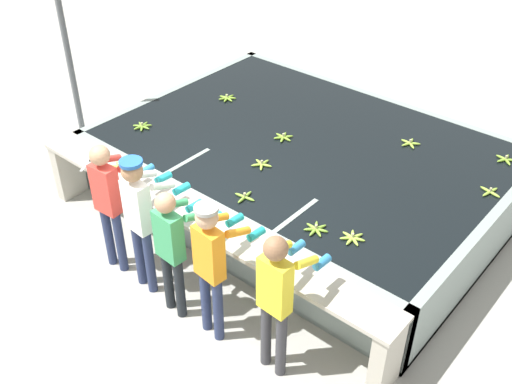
% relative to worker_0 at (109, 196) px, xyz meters
% --- Properties ---
extents(ground_plane, '(80.00, 80.00, 0.00)m').
position_rel_worker_0_xyz_m(ground_plane, '(0.85, 0.30, -1.05)').
color(ground_plane, '#A3A099').
rests_on(ground_plane, ground).
extents(wash_tank, '(5.35, 3.85, 0.90)m').
position_rel_worker_0_xyz_m(wash_tank, '(0.85, 2.67, -0.60)').
color(wash_tank, gray).
rests_on(wash_tank, ground).
extents(work_ledge, '(5.35, 0.45, 0.90)m').
position_rel_worker_0_xyz_m(work_ledge, '(0.85, 0.53, -0.39)').
color(work_ledge, '#B7B2A3').
rests_on(work_ledge, ground).
extents(worker_0, '(0.44, 0.73, 1.73)m').
position_rel_worker_0_xyz_m(worker_0, '(0.00, 0.00, 0.00)').
color(worker_0, navy).
rests_on(worker_0, ground).
extents(worker_1, '(0.43, 0.73, 1.77)m').
position_rel_worker_0_xyz_m(worker_1, '(0.55, -0.00, 0.04)').
color(worker_1, navy).
rests_on(worker_1, ground).
extents(worker_2, '(0.43, 0.72, 1.63)m').
position_rel_worker_0_xyz_m(worker_2, '(1.10, -0.05, -0.07)').
color(worker_2, '#1E2328').
rests_on(worker_2, ground).
extents(worker_3, '(0.44, 0.74, 1.71)m').
position_rel_worker_0_xyz_m(worker_3, '(1.66, -0.02, 0.00)').
color(worker_3, navy).
rests_on(worker_3, ground).
extents(worker_4, '(0.42, 0.72, 1.72)m').
position_rel_worker_0_xyz_m(worker_4, '(2.45, 0.05, -0.01)').
color(worker_4, '#38383D').
rests_on(worker_4, ground).
extents(banana_bunch_floating_0, '(0.28, 0.28, 0.08)m').
position_rel_worker_0_xyz_m(banana_bunch_floating_0, '(3.25, 3.14, -0.13)').
color(banana_bunch_floating_0, '#93BC3D').
rests_on(banana_bunch_floating_0, wash_tank).
extents(banana_bunch_floating_1, '(0.28, 0.28, 0.08)m').
position_rel_worker_0_xyz_m(banana_bunch_floating_1, '(-1.18, 1.49, -0.13)').
color(banana_bunch_floating_1, '#75A333').
rests_on(banana_bunch_floating_1, wash_tank).
extents(banana_bunch_floating_2, '(0.27, 0.28, 0.08)m').
position_rel_worker_0_xyz_m(banana_bunch_floating_2, '(1.96, 3.54, -0.13)').
color(banana_bunch_floating_2, '#93BC3D').
rests_on(banana_bunch_floating_2, wash_tank).
extents(banana_bunch_floating_3, '(0.28, 0.28, 0.08)m').
position_rel_worker_0_xyz_m(banana_bunch_floating_3, '(2.47, 1.33, -0.13)').
color(banana_bunch_floating_3, '#9EC642').
rests_on(banana_bunch_floating_3, wash_tank).
extents(banana_bunch_floating_4, '(0.28, 0.28, 0.08)m').
position_rel_worker_0_xyz_m(banana_bunch_floating_4, '(2.08, 1.20, -0.13)').
color(banana_bunch_floating_4, '#75A333').
rests_on(banana_bunch_floating_4, wash_tank).
extents(banana_bunch_floating_5, '(0.27, 0.27, 0.08)m').
position_rel_worker_0_xyz_m(banana_bunch_floating_5, '(3.11, 3.98, -0.13)').
color(banana_bunch_floating_5, '#7FAD33').
rests_on(banana_bunch_floating_5, wash_tank).
extents(banana_bunch_floating_6, '(0.28, 0.28, 0.08)m').
position_rel_worker_0_xyz_m(banana_bunch_floating_6, '(1.08, 1.14, -0.13)').
color(banana_bunch_floating_6, '#75A333').
rests_on(banana_bunch_floating_6, wash_tank).
extents(banana_bunch_floating_7, '(0.28, 0.27, 0.08)m').
position_rel_worker_0_xyz_m(banana_bunch_floating_7, '(0.55, 2.55, -0.13)').
color(banana_bunch_floating_7, '#7FAD33').
rests_on(banana_bunch_floating_7, wash_tank).
extents(banana_bunch_floating_8, '(0.28, 0.28, 0.08)m').
position_rel_worker_0_xyz_m(banana_bunch_floating_8, '(-0.87, 2.94, -0.13)').
color(banana_bunch_floating_8, '#7FAD33').
rests_on(banana_bunch_floating_8, wash_tank).
extents(banana_bunch_floating_9, '(0.28, 0.26, 0.08)m').
position_rel_worker_0_xyz_m(banana_bunch_floating_9, '(0.77, 1.82, -0.13)').
color(banana_bunch_floating_9, '#93BC3D').
rests_on(banana_bunch_floating_9, wash_tank).
extents(banana_bunch_ledge_0, '(0.27, 0.28, 0.08)m').
position_rel_worker_0_xyz_m(banana_bunch_ledge_0, '(-0.58, 0.59, -0.13)').
color(banana_bunch_ledge_0, '#9EC642').
rests_on(banana_bunch_ledge_0, work_ledge).
extents(knife_0, '(0.18, 0.33, 0.02)m').
position_rel_worker_0_xyz_m(knife_0, '(-0.98, 0.42, -0.14)').
color(knife_0, silver).
rests_on(knife_0, work_ledge).
extents(support_post_left, '(0.09, 0.09, 3.20)m').
position_rel_worker_0_xyz_m(support_post_left, '(-2.49, 1.33, 0.55)').
color(support_post_left, slate).
rests_on(support_post_left, ground).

